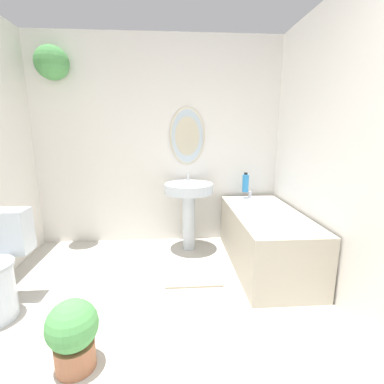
{
  "coord_description": "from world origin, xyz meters",
  "views": [
    {
      "loc": [
        0.16,
        -0.45,
        1.35
      ],
      "look_at": [
        0.32,
        1.78,
        0.85
      ],
      "focal_mm": 26.0,
      "sensor_mm": 36.0,
      "label": 1
    }
  ],
  "objects_px": {
    "pedestal_sink": "(189,198)",
    "potted_plant": "(73,333)",
    "shampoo_bottle": "(245,183)",
    "bathtub": "(265,238)"
  },
  "relations": [
    {
      "from": "bathtub",
      "to": "shampoo_bottle",
      "type": "distance_m",
      "value": 0.75
    },
    {
      "from": "pedestal_sink",
      "to": "potted_plant",
      "type": "bearing_deg",
      "value": -114.99
    },
    {
      "from": "pedestal_sink",
      "to": "bathtub",
      "type": "bearing_deg",
      "value": -31.08
    },
    {
      "from": "shampoo_bottle",
      "to": "pedestal_sink",
      "type": "bearing_deg",
      "value": -167.96
    },
    {
      "from": "pedestal_sink",
      "to": "potted_plant",
      "type": "xyz_separation_m",
      "value": [
        -0.75,
        -1.62,
        -0.37
      ]
    },
    {
      "from": "shampoo_bottle",
      "to": "potted_plant",
      "type": "xyz_separation_m",
      "value": [
        -1.43,
        -1.76,
        -0.51
      ]
    },
    {
      "from": "pedestal_sink",
      "to": "shampoo_bottle",
      "type": "relative_size",
      "value": 3.82
    },
    {
      "from": "potted_plant",
      "to": "bathtub",
      "type": "bearing_deg",
      "value": 37.97
    },
    {
      "from": "bathtub",
      "to": "potted_plant",
      "type": "xyz_separation_m",
      "value": [
        -1.5,
        -1.17,
        -0.06
      ]
    },
    {
      "from": "potted_plant",
      "to": "shampoo_bottle",
      "type": "bearing_deg",
      "value": 50.9
    }
  ]
}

